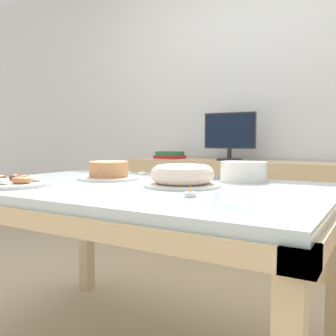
{
  "coord_description": "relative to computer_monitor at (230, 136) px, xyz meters",
  "views": [
    {
      "loc": [
        0.9,
        -1.29,
        0.95
      ],
      "look_at": [
        0.03,
        0.18,
        0.82
      ],
      "focal_mm": 40.0,
      "sensor_mm": 36.0,
      "label": 1
    }
  ],
  "objects": [
    {
      "name": "computer_monitor",
      "position": [
        0.0,
        0.0,
        0.0
      ],
      "size": [
        0.42,
        0.2,
        0.38
      ],
      "color": "#262628",
      "rests_on": "sideboard"
    },
    {
      "name": "book_stack",
      "position": [
        -0.55,
        0.0,
        -0.16
      ],
      "size": [
        0.25,
        0.2,
        0.06
      ],
      "color": "maroon",
      "rests_on": "sideboard"
    },
    {
      "name": "tealight_near_cakes",
      "position": [
        -0.3,
        -1.21,
        -0.2
      ],
      "size": [
        0.04,
        0.04,
        0.04
      ],
      "color": "silver",
      "rests_on": "dining_table"
    },
    {
      "name": "tealight_centre",
      "position": [
        -0.13,
        -1.18,
        -0.2
      ],
      "size": [
        0.04,
        0.04,
        0.04
      ],
      "color": "silver",
      "rests_on": "dining_table"
    },
    {
      "name": "wall_back",
      "position": [
        0.19,
        0.3,
        0.33
      ],
      "size": [
        8.0,
        0.1,
        2.6
      ],
      "primitive_type": "cube",
      "color": "silver",
      "rests_on": "ground"
    },
    {
      "name": "tealight_right_edge",
      "position": [
        -0.4,
        -1.15,
        -0.2
      ],
      "size": [
        0.04,
        0.04,
        0.04
      ],
      "color": "silver",
      "rests_on": "dining_table"
    },
    {
      "name": "dining_table",
      "position": [
        0.19,
        -1.51,
        -0.3
      ],
      "size": [
        1.57,
        1.02,
        0.76
      ],
      "color": "silver",
      "rests_on": "ground"
    },
    {
      "name": "tealight_left_edge",
      "position": [
        0.53,
        -1.71,
        -0.2
      ],
      "size": [
        0.04,
        0.04,
        0.04
      ],
      "color": "silver",
      "rests_on": "dining_table"
    },
    {
      "name": "tealight_near_front",
      "position": [
        -0.04,
        -1.15,
        -0.2
      ],
      "size": [
        0.04,
        0.04,
        0.04
      ],
      "color": "silver",
      "rests_on": "dining_table"
    },
    {
      "name": "plate_stack",
      "position": [
        0.52,
        -1.16,
        -0.17
      ],
      "size": [
        0.21,
        0.21,
        0.09
      ],
      "color": "silver",
      "rests_on": "dining_table"
    },
    {
      "name": "cake_chocolate_round",
      "position": [
        -0.07,
        -1.4,
        -0.18
      ],
      "size": [
        0.3,
        0.3,
        0.09
      ],
      "color": "silver",
      "rests_on": "dining_table"
    },
    {
      "name": "cake_golden_bundt",
      "position": [
        0.37,
        -1.47,
        -0.17
      ],
      "size": [
        0.32,
        0.32,
        0.09
      ],
      "color": "silver",
      "rests_on": "dining_table"
    },
    {
      "name": "sideboard",
      "position": [
        0.19,
        0.0,
        -0.58
      ],
      "size": [
        2.08,
        0.44,
        0.78
      ],
      "color": "#D1B284",
      "rests_on": "ground"
    },
    {
      "name": "pastry_platter",
      "position": [
        -0.27,
        -1.8,
        -0.2
      ],
      "size": [
        0.35,
        0.35,
        0.04
      ],
      "color": "silver",
      "rests_on": "dining_table"
    }
  ]
}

